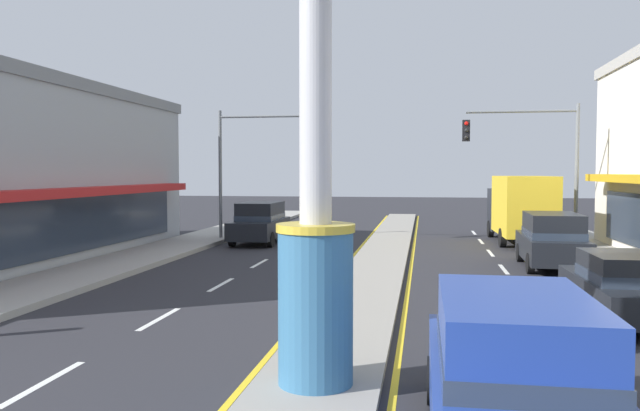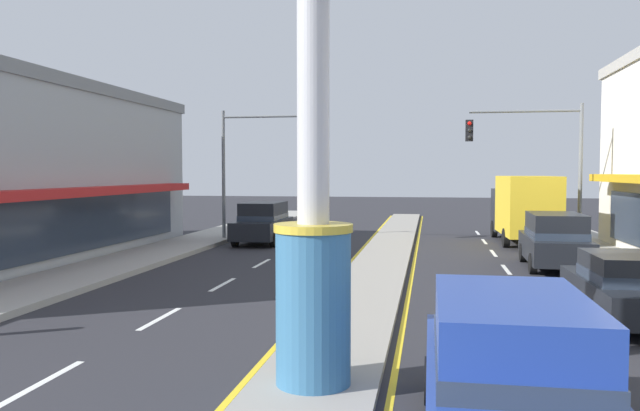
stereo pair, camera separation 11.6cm
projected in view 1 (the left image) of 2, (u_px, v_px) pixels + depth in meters
The scene contains 11 objects.
median_strip at pixel (378, 264), 22.26m from camera, with size 1.95×52.00×0.14m, color gray.
sidewalk_left at pixel (112, 266), 21.73m from camera, with size 2.75×60.00×0.18m, color #9E9B93.
lane_markings at pixel (375, 272), 20.93m from camera, with size 8.69×52.00×0.01m.
district_sign at pixel (316, 97), 9.29m from camera, with size 7.25×1.18×7.92m.
traffic_light_left_side at pixel (256, 152), 29.74m from camera, with size 4.86×0.46×6.20m.
traffic_light_right_side at pixel (534, 150), 27.14m from camera, with size 4.86×0.46×6.20m.
box_truck_near_right_lane at pixel (520, 207), 29.24m from camera, with size 2.38×6.96×3.12m.
suv_far_right_lane at pixel (260, 222), 29.46m from camera, with size 1.98×4.61×1.90m.
suv_near_left_lane at pixel (514, 372), 7.37m from camera, with size 1.98×4.60×1.90m.
sedan_far_left_oncoming at pixel (623, 286), 13.96m from camera, with size 1.92×4.34×1.53m.
suv_kerb_right at pixel (552, 240), 21.75m from camera, with size 2.07×4.65×1.90m.
Camera 1 is at (1.58, -4.16, 3.30)m, focal length 35.68 mm.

